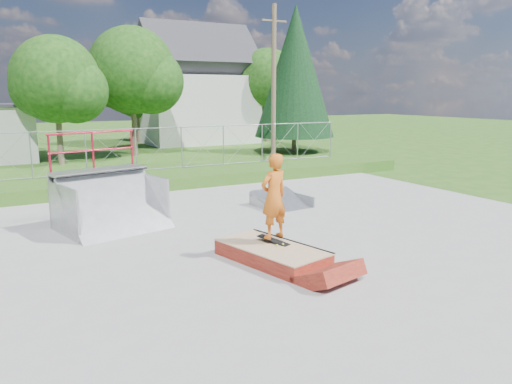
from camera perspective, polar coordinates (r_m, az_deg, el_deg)
ground at (r=12.00m, az=0.15°, el=-6.79°), size 120.00×120.00×0.00m
concrete_pad at (r=11.99m, az=0.15°, el=-6.70°), size 20.00×16.00×0.04m
grass_berm at (r=20.55m, az=-12.67°, el=1.25°), size 24.00×3.00×0.50m
grind_box at (r=11.17m, az=1.81°, el=-7.14°), size 1.81×2.80×0.38m
quarter_pipe at (r=14.14m, az=-16.19°, el=1.05°), size 3.09×2.79×2.65m
flat_bank_ramp at (r=16.51m, az=3.01°, el=-0.95°), size 1.72×1.81×0.47m
skateboard at (r=11.35m, az=2.01°, el=-5.59°), size 0.54×0.81×0.13m
skater at (r=11.11m, az=2.05°, el=-0.85°), size 0.78×0.59×1.92m
chain_link_fence at (r=21.35m, az=-13.55°, el=4.69°), size 20.00×0.06×1.80m
gable_house at (r=38.81m, az=-6.77°, el=11.32°), size 8.40×6.08×8.94m
utility_pole at (r=25.55m, az=2.03°, el=11.85°), size 0.24×0.24×8.00m
tree_left_near at (r=28.09m, az=-21.37°, el=11.54°), size 4.76×4.48×6.65m
tree_center at (r=30.96m, az=-13.40°, el=13.02°), size 5.44×5.12×7.60m
tree_right_far at (r=39.18m, az=1.76°, el=12.42°), size 5.10×4.80×7.12m
tree_back_mid at (r=39.35m, az=-13.01°, el=10.81°), size 4.08×3.84×5.70m
conifer_tree at (r=32.20m, az=4.48°, el=13.56°), size 5.04×5.04×9.10m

